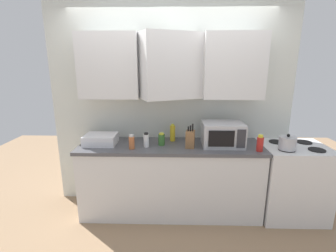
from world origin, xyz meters
name	(u,v)px	position (x,y,z in m)	size (l,w,h in m)	color
ground_plane	(169,250)	(0.00, -1.00, 0.00)	(8.00, 8.00, 0.00)	#937556
wall_back_with_cabinets	(171,87)	(0.00, -0.07, 1.57)	(3.08, 0.59, 2.60)	silver
counter_run	(171,178)	(0.00, -0.30, 0.45)	(2.21, 0.63, 0.90)	silver
stove_range	(291,180)	(1.49, -0.32, 0.45)	(0.76, 0.64, 0.91)	silver
kettle	(287,143)	(1.32, -0.46, 0.99)	(0.19, 0.19, 0.18)	#B2B2B7
microwave	(223,134)	(0.62, -0.31, 1.04)	(0.48, 0.37, 0.28)	#B7B7BC
dish_rack	(101,139)	(-0.85, -0.30, 0.96)	(0.38, 0.30, 0.12)	silver
knife_block	(190,139)	(0.23, -0.40, 1.00)	(0.12, 0.13, 0.29)	brown
bottle_red_sauce	(260,144)	(1.00, -0.50, 0.99)	(0.07, 0.07, 0.19)	red
bottle_white_jar	(146,140)	(-0.29, -0.38, 0.98)	(0.06, 0.06, 0.17)	white
bottle_green_oil	(162,139)	(-0.11, -0.32, 0.97)	(0.08, 0.08, 0.15)	#386B2D
bottle_yellow_mustard	(173,133)	(0.02, -0.15, 1.00)	(0.06, 0.06, 0.22)	gold
bottle_spice_jar	(132,142)	(-0.45, -0.46, 0.98)	(0.07, 0.07, 0.17)	#BC6638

